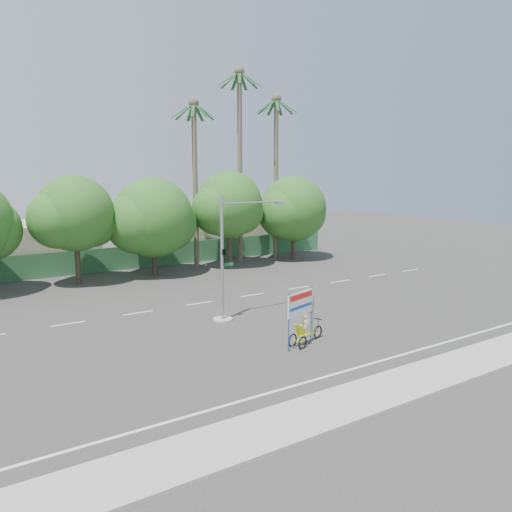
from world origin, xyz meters
TOP-DOWN VIEW (x-y plane):
  - ground at (0.00, 0.00)m, footprint 120.00×120.00m
  - sidewalk_near at (0.00, -7.50)m, footprint 50.00×2.40m
  - fence at (0.00, 21.50)m, footprint 38.00×0.08m
  - building_left at (-10.00, 26.00)m, footprint 12.00×8.00m
  - building_right at (8.00, 26.00)m, footprint 14.00×8.00m
  - tree_left at (-7.05, 18.00)m, footprint 6.66×5.60m
  - tree_center at (-1.05, 18.00)m, footprint 7.62×6.40m
  - tree_right at (5.95, 18.00)m, footprint 6.90×5.80m
  - tree_far_right at (12.95, 18.00)m, footprint 7.38×6.20m
  - palm_tall at (8.00, 19.50)m, footprint 3.73×3.79m
  - palm_mid at (12.00, 19.50)m, footprint 3.73×3.79m
  - palm_short at (3.50, 19.50)m, footprint 3.73×3.79m
  - traffic_signal at (-2.20, 3.98)m, footprint 4.72×1.10m
  - trike_billboard at (-1.21, -1.67)m, footprint 2.77×1.15m

SIDE VIEW (x-z plane):
  - ground at x=0.00m, z-range 0.00..0.00m
  - sidewalk_near at x=0.00m, z-range 0.00..0.12m
  - fence at x=0.00m, z-range 0.00..2.00m
  - trike_billboard at x=-1.21m, z-range -0.28..2.55m
  - building_right at x=8.00m, z-range 0.00..3.60m
  - building_left at x=-10.00m, z-range 0.00..4.00m
  - traffic_signal at x=-2.20m, z-range -0.58..6.42m
  - tree_center at x=-1.05m, z-range 0.54..8.39m
  - tree_far_right at x=12.95m, z-range 0.68..8.61m
  - tree_left at x=-7.05m, z-range 1.02..9.09m
  - tree_right at x=5.95m, z-range 1.06..9.42m
  - palm_short at x=3.50m, z-range 1.64..16.09m
  - palm_mid at x=12.00m, z-range 1.67..17.12m
  - palm_tall at x=8.00m, z-range 1.74..19.19m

